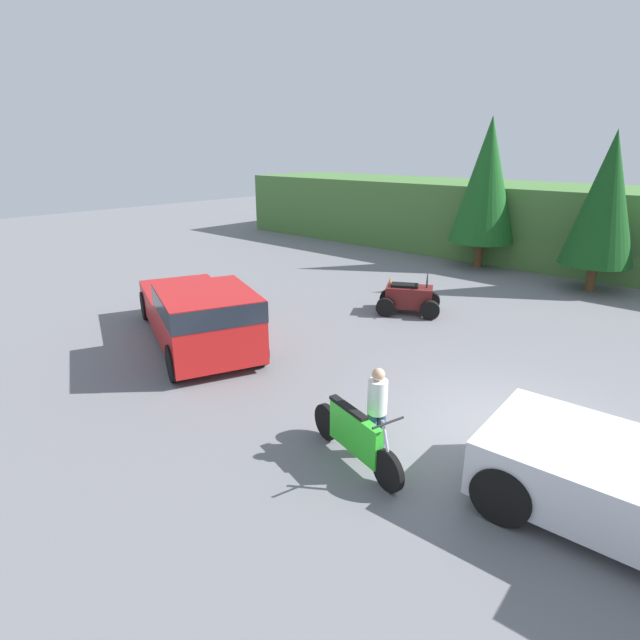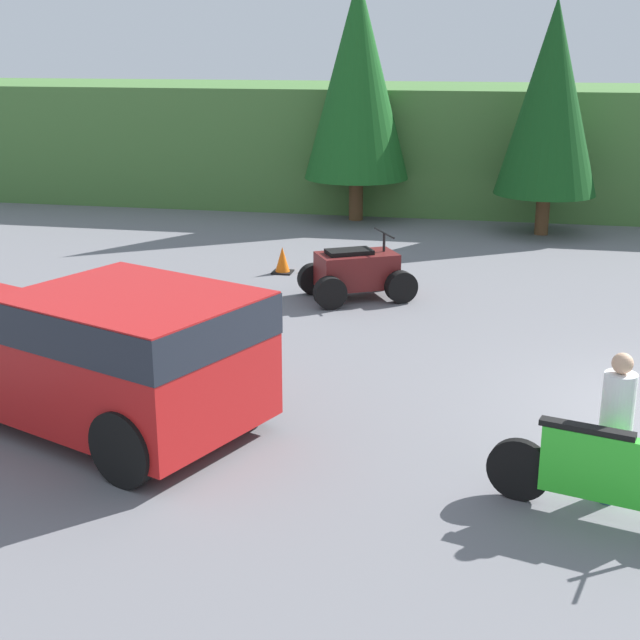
# 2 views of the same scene
# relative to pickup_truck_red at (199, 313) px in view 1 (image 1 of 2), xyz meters

# --- Properties ---
(ground_plane) EXTENTS (80.00, 80.00, 0.00)m
(ground_plane) POSITION_rel_pickup_truck_red_xyz_m (7.69, 1.40, -0.95)
(ground_plane) COLOR slate
(tree_left) EXTENTS (2.77, 2.77, 6.30)m
(tree_left) POSITION_rel_pickup_truck_red_xyz_m (1.22, 13.88, 2.75)
(tree_left) COLOR brown
(tree_left) RESTS_ON ground_plane
(tree_mid_left) EXTENTS (2.49, 2.49, 5.65)m
(tree_mid_left) POSITION_rel_pickup_truck_red_xyz_m (6.10, 12.91, 2.37)
(tree_mid_left) COLOR brown
(tree_mid_left) RESTS_ON ground_plane
(pickup_truck_red) EXTENTS (6.33, 4.27, 1.79)m
(pickup_truck_red) POSITION_rel_pickup_truck_red_xyz_m (0.00, 0.00, 0.00)
(pickup_truck_red) COLOR red
(pickup_truck_red) RESTS_ON ground_plane
(dirt_bike) EXTENTS (2.33, 0.87, 1.17)m
(dirt_bike) POSITION_rel_pickup_truck_red_xyz_m (6.26, -1.32, -0.47)
(dirt_bike) COLOR black
(dirt_bike) RESTS_ON ground_plane
(quad_atv) EXTENTS (2.33, 2.05, 1.23)m
(quad_atv) POSITION_rel_pickup_truck_red_xyz_m (2.51, 6.19, -0.47)
(quad_atv) COLOR black
(quad_atv) RESTS_ON ground_plane
(rider_person) EXTENTS (0.43, 0.43, 1.62)m
(rider_person) POSITION_rel_pickup_truck_red_xyz_m (6.38, -0.89, -0.07)
(rider_person) COLOR navy
(rider_person) RESTS_ON ground_plane
(traffic_cone) EXTENTS (0.42, 0.42, 0.55)m
(traffic_cone) POSITION_rel_pickup_truck_red_xyz_m (0.68, 7.79, -0.70)
(traffic_cone) COLOR black
(traffic_cone) RESTS_ON ground_plane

